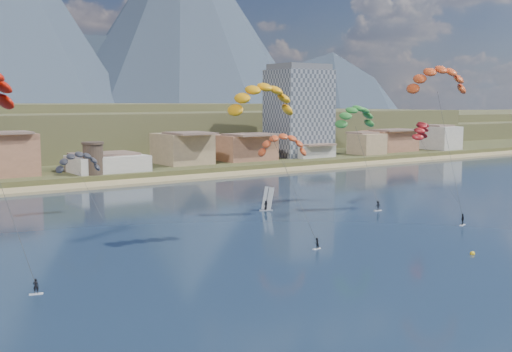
# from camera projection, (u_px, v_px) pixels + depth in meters

# --- Properties ---
(ground) EXTENTS (2400.00, 2400.00, 0.00)m
(ground) POSITION_uv_depth(u_px,v_px,m) (423.00, 295.00, 68.42)
(ground) COLOR black
(ground) RESTS_ON ground
(beach) EXTENTS (2200.00, 12.00, 0.90)m
(beach) POSITION_uv_depth(u_px,v_px,m) (86.00, 186.00, 154.85)
(beach) COLOR tan
(beach) RESTS_ON ground
(foothills) EXTENTS (940.00, 210.00, 18.00)m
(foothills) POSITION_uv_depth(u_px,v_px,m) (34.00, 130.00, 269.65)
(foothills) COLOR brown
(foothills) RESTS_ON ground
(apartment_tower) EXTENTS (20.00, 16.00, 32.00)m
(apartment_tower) POSITION_uv_depth(u_px,v_px,m) (299.00, 111.00, 218.85)
(apartment_tower) COLOR gray
(apartment_tower) RESTS_ON ground
(watchtower) EXTENTS (5.82, 5.82, 8.60)m
(watchtower) POSITION_uv_depth(u_px,v_px,m) (93.00, 158.00, 163.48)
(watchtower) COLOR #47382D
(watchtower) RESTS_ON ground
(kitesurfer_yellow) EXTENTS (11.24, 11.42, 24.85)m
(kitesurfer_yellow) POSITION_uv_depth(u_px,v_px,m) (262.00, 95.00, 91.89)
(kitesurfer_yellow) COLOR silver
(kitesurfer_yellow) RESTS_ON ground
(kitesurfer_orange) EXTENTS (16.57, 19.24, 30.69)m
(kitesurfer_orange) POSITION_uv_depth(u_px,v_px,m) (438.00, 76.00, 120.27)
(kitesurfer_orange) COLOR silver
(kitesurfer_orange) RESTS_ON ground
(kitesurfer_green) EXTENTS (10.78, 13.75, 22.06)m
(kitesurfer_green) POSITION_uv_depth(u_px,v_px,m) (356.00, 114.00, 130.23)
(kitesurfer_green) COLOR silver
(kitesurfer_green) RESTS_ON ground
(distant_kite_dark) EXTENTS (8.75, 5.86, 13.93)m
(distant_kite_dark) POSITION_uv_depth(u_px,v_px,m) (78.00, 159.00, 116.50)
(distant_kite_dark) COLOR #262626
(distant_kite_dark) RESTS_ON ground
(distant_kite_orange) EXTENTS (10.19, 7.74, 17.06)m
(distant_kite_orange) POSITION_uv_depth(u_px,v_px,m) (283.00, 141.00, 115.63)
(distant_kite_orange) COLOR #262626
(distant_kite_orange) RESTS_ON ground
(distant_kite_red) EXTENTS (8.71, 7.63, 18.38)m
(distant_kite_red) POSITION_uv_depth(u_px,v_px,m) (420.00, 128.00, 131.30)
(distant_kite_red) COLOR #262626
(distant_kite_red) RESTS_ON ground
(windsurfer) EXTENTS (2.87, 2.88, 4.57)m
(windsurfer) POSITION_uv_depth(u_px,v_px,m) (267.00, 203.00, 121.39)
(windsurfer) COLOR silver
(windsurfer) RESTS_ON ground
(buoy) EXTENTS (0.70, 0.70, 0.70)m
(buoy) POSITION_uv_depth(u_px,v_px,m) (472.00, 254.00, 86.48)
(buoy) COLOR gold
(buoy) RESTS_ON ground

